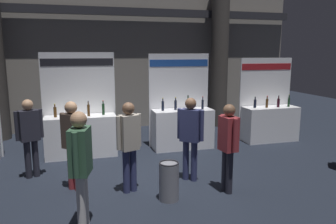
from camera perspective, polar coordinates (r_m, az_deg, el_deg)
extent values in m
plane|color=black|center=(6.72, -4.08, -11.55)|extent=(24.59, 24.59, 0.00)
cube|color=gray|center=(11.01, -9.52, 15.01)|extent=(12.29, 0.25, 6.83)
cube|color=#2D2D33|center=(10.74, -9.39, 16.97)|extent=(12.29, 0.20, 0.24)
cylinder|color=#423D38|center=(11.28, 9.06, 11.83)|extent=(0.58, 0.58, 5.62)
cube|color=white|center=(8.23, -14.92, -4.10)|extent=(1.68, 0.60, 1.00)
cube|color=white|center=(8.41, -15.20, 1.46)|extent=(1.76, 0.04, 2.51)
cube|color=black|center=(8.30, -15.54, 8.38)|extent=(1.71, 0.01, 0.18)
cylinder|color=#472D14|center=(8.14, -19.11, -0.02)|extent=(0.07, 0.07, 0.24)
cylinder|color=#472D14|center=(8.12, -19.17, 1.03)|extent=(0.03, 0.03, 0.06)
cylinder|color=gold|center=(8.11, -19.19, 1.31)|extent=(0.03, 0.03, 0.02)
cylinder|color=#19381E|center=(8.11, -16.50, 0.15)|extent=(0.06, 0.06, 0.26)
cylinder|color=#19381E|center=(8.09, -16.56, 1.32)|extent=(0.03, 0.03, 0.08)
cylinder|color=red|center=(8.08, -16.58, 1.66)|extent=(0.03, 0.03, 0.02)
cylinder|color=#472D14|center=(8.06, -13.71, 0.28)|extent=(0.06, 0.06, 0.28)
cylinder|color=#472D14|center=(8.03, -13.76, 1.50)|extent=(0.03, 0.03, 0.07)
cylinder|color=black|center=(8.02, -13.78, 1.81)|extent=(0.03, 0.03, 0.02)
cylinder|color=#19381E|center=(8.15, -11.24, 0.48)|extent=(0.06, 0.06, 0.27)
cylinder|color=#19381E|center=(8.12, -11.28, 1.64)|extent=(0.03, 0.03, 0.06)
cylinder|color=red|center=(8.11, -11.29, 1.91)|extent=(0.03, 0.03, 0.02)
cube|color=white|center=(8.62, 2.56, -2.98)|extent=(1.57, 0.60, 1.03)
cube|color=white|center=(8.80, 1.91, 2.09)|extent=(1.65, 0.04, 2.47)
cube|color=navy|center=(8.69, 1.99, 8.55)|extent=(1.60, 0.01, 0.18)
cylinder|color=black|center=(8.36, -0.92, 1.08)|extent=(0.07, 0.07, 0.25)
cylinder|color=black|center=(8.34, -0.92, 2.14)|extent=(0.03, 0.03, 0.07)
cylinder|color=gold|center=(8.33, -0.92, 2.43)|extent=(0.03, 0.03, 0.02)
cylinder|color=black|center=(8.48, 1.32, 1.21)|extent=(0.07, 0.07, 0.25)
cylinder|color=black|center=(8.46, 1.33, 2.25)|extent=(0.03, 0.03, 0.07)
cylinder|color=gold|center=(8.45, 1.33, 2.54)|extent=(0.03, 0.03, 0.02)
cylinder|color=#19381E|center=(8.61, 3.51, 1.38)|extent=(0.07, 0.07, 0.26)
cylinder|color=#19381E|center=(8.58, 3.53, 2.52)|extent=(0.03, 0.03, 0.08)
cylinder|color=black|center=(8.58, 3.53, 2.86)|extent=(0.03, 0.03, 0.02)
cylinder|color=black|center=(8.58, 6.07, 1.29)|extent=(0.06, 0.06, 0.25)
cylinder|color=black|center=(8.56, 6.09, 2.36)|extent=(0.03, 0.03, 0.07)
cylinder|color=red|center=(8.55, 6.09, 2.65)|extent=(0.03, 0.03, 0.02)
cube|color=white|center=(9.77, 17.38, -1.99)|extent=(1.55, 0.60, 0.98)
cube|color=white|center=(9.93, 16.54, 2.26)|extent=(1.63, 0.04, 2.35)
cube|color=maroon|center=(9.83, 16.89, 7.58)|extent=(1.58, 0.01, 0.18)
cylinder|color=black|center=(9.39, 14.95, 1.41)|extent=(0.07, 0.07, 0.23)
cylinder|color=black|center=(9.37, 14.99, 2.29)|extent=(0.03, 0.03, 0.06)
cylinder|color=black|center=(9.37, 15.01, 2.54)|extent=(0.03, 0.03, 0.02)
cylinder|color=#472D14|center=(9.53, 16.90, 1.47)|extent=(0.07, 0.07, 0.24)
cylinder|color=#472D14|center=(9.51, 16.95, 2.40)|extent=(0.03, 0.03, 0.07)
cylinder|color=red|center=(9.50, 16.96, 2.65)|extent=(0.03, 0.03, 0.02)
cylinder|color=black|center=(9.70, 18.71, 1.51)|extent=(0.08, 0.08, 0.24)
cylinder|color=black|center=(9.68, 18.77, 2.43)|extent=(0.03, 0.03, 0.07)
cylinder|color=black|center=(9.67, 18.78, 2.69)|extent=(0.03, 0.03, 0.02)
cylinder|color=#19381E|center=(9.86, 20.33, 1.63)|extent=(0.06, 0.06, 0.27)
cylinder|color=#19381E|center=(9.84, 20.40, 2.60)|extent=(0.03, 0.03, 0.07)
cylinder|color=gold|center=(9.83, 20.41, 2.85)|extent=(0.03, 0.03, 0.02)
cylinder|color=slate|center=(5.72, 0.17, -12.08)|extent=(0.34, 0.34, 0.65)
torus|color=black|center=(5.59, 0.17, -8.88)|extent=(0.34, 0.34, 0.02)
cylinder|color=#23232D|center=(6.14, 9.92, -9.95)|extent=(0.12, 0.12, 0.78)
cylinder|color=#23232D|center=(6.03, 10.66, -10.37)|extent=(0.12, 0.12, 0.78)
cube|color=maroon|center=(5.88, 10.51, -3.75)|extent=(0.28, 0.35, 0.62)
sphere|color=brown|center=(5.79, 10.65, 0.30)|extent=(0.21, 0.21, 0.21)
cylinder|color=maroon|center=(6.04, 9.45, -3.18)|extent=(0.08, 0.08, 0.59)
cylinder|color=maroon|center=(5.71, 11.65, -4.06)|extent=(0.08, 0.08, 0.59)
cylinder|color=silver|center=(5.07, -14.43, -14.37)|extent=(0.12, 0.12, 0.83)
cylinder|color=silver|center=(4.92, -14.92, -15.22)|extent=(0.12, 0.12, 0.83)
cube|color=#33563D|center=(4.73, -15.09, -6.61)|extent=(0.34, 0.44, 0.66)
sphere|color=tan|center=(4.62, -15.35, -1.29)|extent=(0.23, 0.23, 0.23)
cylinder|color=#33563D|center=(4.95, -14.42, -5.62)|extent=(0.08, 0.08, 0.62)
cylinder|color=#33563D|center=(4.50, -15.85, -7.30)|extent=(0.08, 0.08, 0.62)
cylinder|color=#23232D|center=(7.23, -22.11, -7.48)|extent=(0.12, 0.12, 0.77)
cylinder|color=#23232D|center=(7.20, -23.28, -7.64)|extent=(0.12, 0.12, 0.77)
cube|color=#23232D|center=(7.04, -23.09, -2.18)|extent=(0.42, 0.33, 0.61)
sphere|color=tan|center=(6.96, -23.33, 1.18)|extent=(0.21, 0.21, 0.21)
cylinder|color=#23232D|center=(7.09, -21.31, -1.84)|extent=(0.08, 0.08, 0.58)
cylinder|color=#23232D|center=(6.99, -24.92, -2.27)|extent=(0.08, 0.08, 0.58)
cylinder|color=maroon|center=(6.37, -16.56, -9.40)|extent=(0.12, 0.12, 0.80)
cylinder|color=maroon|center=(6.28, -15.56, -9.64)|extent=(0.12, 0.12, 0.80)
cube|color=#47382D|center=(6.13, -16.40, -3.21)|extent=(0.40, 0.39, 0.63)
sphere|color=tan|center=(6.04, -16.61, 0.77)|extent=(0.22, 0.22, 0.22)
cylinder|color=#47382D|center=(6.27, -17.88, -2.84)|extent=(0.08, 0.08, 0.60)
cylinder|color=#47382D|center=(5.98, -14.87, -3.30)|extent=(0.08, 0.08, 0.60)
cylinder|color=navy|center=(6.01, -7.30, -10.27)|extent=(0.12, 0.12, 0.80)
cylinder|color=navy|center=(6.07, -6.10, -10.03)|extent=(0.12, 0.12, 0.80)
cube|color=#ADA393|center=(5.83, -6.85, -3.56)|extent=(0.37, 0.31, 0.63)
sphere|color=brown|center=(5.74, -6.94, 0.61)|extent=(0.22, 0.22, 0.22)
cylinder|color=#ADA393|center=(5.73, -8.65, -3.67)|extent=(0.08, 0.08, 0.60)
cylinder|color=#ADA393|center=(5.92, -5.11, -3.15)|extent=(0.08, 0.08, 0.60)
cylinder|color=navy|center=(6.50, 4.57, -8.58)|extent=(0.12, 0.12, 0.80)
cylinder|color=navy|center=(6.56, 3.14, -8.38)|extent=(0.12, 0.12, 0.80)
cube|color=navy|center=(6.34, 3.93, -2.35)|extent=(0.42, 0.40, 0.63)
sphere|color=brown|center=(6.25, 3.98, 1.51)|extent=(0.22, 0.22, 0.22)
cylinder|color=navy|center=(6.25, 5.93, -2.40)|extent=(0.08, 0.08, 0.60)
cylinder|color=navy|center=(6.42, 1.99, -2.02)|extent=(0.08, 0.08, 0.60)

